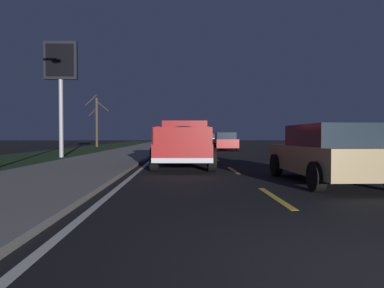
% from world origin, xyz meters
% --- Properties ---
extents(ground, '(144.00, 144.00, 0.00)m').
position_xyz_m(ground, '(27.00, 0.00, 0.00)').
color(ground, black).
extents(sidewalk_shoulder, '(108.00, 4.00, 0.12)m').
position_xyz_m(sidewalk_shoulder, '(27.00, 5.70, 0.06)').
color(sidewalk_shoulder, gray).
rests_on(sidewalk_shoulder, ground).
extents(grass_verge, '(108.00, 6.00, 0.01)m').
position_xyz_m(grass_verge, '(27.00, 10.70, 0.00)').
color(grass_verge, '#1E3819').
rests_on(grass_verge, ground).
extents(lane_markings, '(108.00, 3.54, 0.01)m').
position_xyz_m(lane_markings, '(28.69, 2.55, 0.00)').
color(lane_markings, yellow).
rests_on(lane_markings, ground).
extents(pickup_truck, '(5.49, 2.41, 1.87)m').
position_xyz_m(pickup_truck, '(11.00, 1.75, 0.98)').
color(pickup_truck, maroon).
rests_on(pickup_truck, ground).
extents(sedan_tan, '(4.43, 2.06, 1.54)m').
position_xyz_m(sedan_tan, '(6.18, -1.98, 0.78)').
color(sedan_tan, '#9E845B').
rests_on(sedan_tan, ground).
extents(sedan_white, '(4.42, 2.06, 1.54)m').
position_xyz_m(sedan_white, '(40.97, -1.76, 0.78)').
color(sedan_white, silver).
rests_on(sedan_white, ground).
extents(sedan_red, '(4.43, 2.07, 1.54)m').
position_xyz_m(sedan_red, '(26.16, -1.88, 0.78)').
color(sedan_red, maroon).
rests_on(sedan_red, ground).
extents(gas_price_sign, '(0.27, 1.90, 6.73)m').
position_xyz_m(gas_price_sign, '(17.28, 8.86, 5.04)').
color(gas_price_sign, '#99999E').
rests_on(gas_price_sign, ground).
extents(bare_tree_far, '(1.15, 2.63, 5.99)m').
position_xyz_m(bare_tree_far, '(36.38, 11.53, 3.04)').
color(bare_tree_far, '#423323').
rests_on(bare_tree_far, ground).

